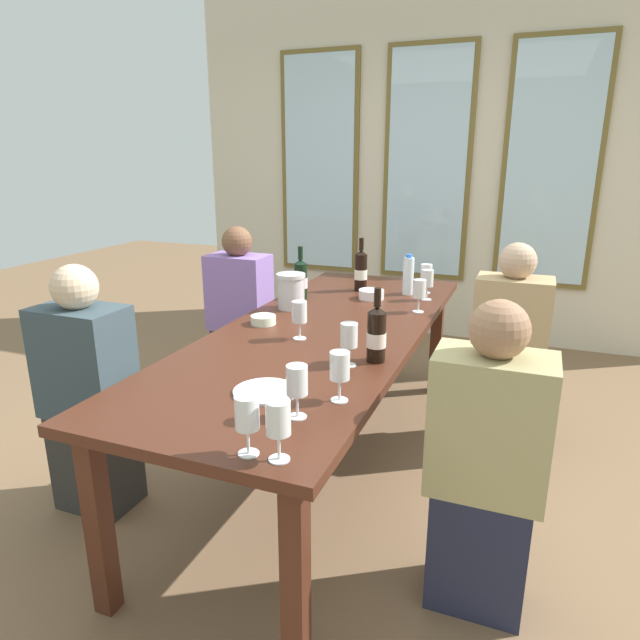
{
  "coord_description": "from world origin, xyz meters",
  "views": [
    {
      "loc": [
        0.91,
        -2.35,
        1.53
      ],
      "look_at": [
        0.0,
        -0.03,
        0.79
      ],
      "focal_mm": 31.09,
      "sensor_mm": 36.0,
      "label": 1
    }
  ],
  "objects_px": {
    "seated_person_3": "(508,352)",
    "seated_person_2": "(240,317)",
    "wine_glass_0": "(426,273)",
    "wine_glass_3": "(299,314)",
    "wine_glass_4": "(349,337)",
    "seated_person_0": "(89,397)",
    "dining_table": "(322,342)",
    "seated_person_1": "(486,469)",
    "wine_bottle_1": "(376,334)",
    "tasting_bowl_0": "(371,294)",
    "wine_glass_6": "(297,383)",
    "wine_glass_7": "(247,414)",
    "tasting_bowl_1": "(263,320)",
    "wine_glass_1": "(278,419)",
    "wine_glass_8": "(340,367)",
    "water_bottle": "(408,276)",
    "wine_glass_5": "(427,279)",
    "white_plate_0": "(265,391)",
    "wine_glass_2": "(419,290)",
    "metal_pitcher": "(291,291)",
    "wine_bottle_2": "(361,270)",
    "wine_bottle_0": "(301,279)"
  },
  "relations": [
    {
      "from": "wine_glass_6",
      "to": "wine_glass_7",
      "type": "distance_m",
      "value": 0.26
    },
    {
      "from": "wine_glass_4",
      "to": "seated_person_1",
      "type": "distance_m",
      "value": 0.68
    },
    {
      "from": "wine_glass_7",
      "to": "wine_glass_6",
      "type": "bearing_deg",
      "value": 82.09
    },
    {
      "from": "wine_glass_4",
      "to": "seated_person_0",
      "type": "bearing_deg",
      "value": -167.34
    },
    {
      "from": "seated_person_2",
      "to": "metal_pitcher",
      "type": "bearing_deg",
      "value": -35.91
    },
    {
      "from": "wine_glass_3",
      "to": "wine_glass_5",
      "type": "distance_m",
      "value": 0.99
    },
    {
      "from": "wine_bottle_1",
      "to": "wine_glass_3",
      "type": "relative_size",
      "value": 1.73
    },
    {
      "from": "tasting_bowl_0",
      "to": "wine_glass_6",
      "type": "relative_size",
      "value": 0.83
    },
    {
      "from": "wine_glass_4",
      "to": "seated_person_2",
      "type": "height_order",
      "value": "seated_person_2"
    },
    {
      "from": "wine_glass_3",
      "to": "seated_person_2",
      "type": "height_order",
      "value": "seated_person_2"
    },
    {
      "from": "wine_glass_6",
      "to": "wine_glass_0",
      "type": "bearing_deg",
      "value": 88.21
    },
    {
      "from": "water_bottle",
      "to": "wine_bottle_2",
      "type": "bearing_deg",
      "value": -178.83
    },
    {
      "from": "seated_person_3",
      "to": "seated_person_2",
      "type": "bearing_deg",
      "value": 177.89
    },
    {
      "from": "white_plate_0",
      "to": "tasting_bowl_0",
      "type": "height_order",
      "value": "tasting_bowl_0"
    },
    {
      "from": "wine_glass_2",
      "to": "wine_glass_3",
      "type": "xyz_separation_m",
      "value": [
        -0.41,
        -0.63,
        -0.0
      ]
    },
    {
      "from": "tasting_bowl_1",
      "to": "seated_person_1",
      "type": "bearing_deg",
      "value": -27.53
    },
    {
      "from": "wine_glass_6",
      "to": "water_bottle",
      "type": "bearing_deg",
      "value": 91.21
    },
    {
      "from": "tasting_bowl_1",
      "to": "wine_glass_5",
      "type": "height_order",
      "value": "wine_glass_5"
    },
    {
      "from": "white_plate_0",
      "to": "wine_glass_0",
      "type": "relative_size",
      "value": 1.3
    },
    {
      "from": "wine_glass_0",
      "to": "wine_glass_2",
      "type": "xyz_separation_m",
      "value": [
        0.05,
        -0.43,
        -0.0
      ]
    },
    {
      "from": "wine_bottle_2",
      "to": "wine_glass_0",
      "type": "height_order",
      "value": "wine_bottle_2"
    },
    {
      "from": "wine_glass_5",
      "to": "metal_pitcher",
      "type": "bearing_deg",
      "value": -145.1
    },
    {
      "from": "wine_glass_5",
      "to": "seated_person_2",
      "type": "distance_m",
      "value": 1.23
    },
    {
      "from": "wine_glass_1",
      "to": "wine_glass_2",
      "type": "bearing_deg",
      "value": 88.33
    },
    {
      "from": "wine_glass_6",
      "to": "wine_glass_7",
      "type": "height_order",
      "value": "same"
    },
    {
      "from": "wine_glass_0",
      "to": "wine_bottle_2",
      "type": "bearing_deg",
      "value": -168.29
    },
    {
      "from": "water_bottle",
      "to": "seated_person_0",
      "type": "distance_m",
      "value": 1.84
    },
    {
      "from": "tasting_bowl_0",
      "to": "seated_person_3",
      "type": "relative_size",
      "value": 0.13
    },
    {
      "from": "tasting_bowl_1",
      "to": "wine_bottle_1",
      "type": "bearing_deg",
      "value": -23.96
    },
    {
      "from": "seated_person_2",
      "to": "tasting_bowl_1",
      "type": "bearing_deg",
      "value": -52.84
    },
    {
      "from": "wine_glass_5",
      "to": "white_plate_0",
      "type": "bearing_deg",
      "value": -100.39
    },
    {
      "from": "tasting_bowl_0",
      "to": "seated_person_1",
      "type": "relative_size",
      "value": 0.13
    },
    {
      "from": "tasting_bowl_0",
      "to": "seated_person_1",
      "type": "xyz_separation_m",
      "value": [
        0.77,
        -1.25,
        -0.24
      ]
    },
    {
      "from": "wine_bottle_0",
      "to": "seated_person_2",
      "type": "bearing_deg",
      "value": 161.34
    },
    {
      "from": "wine_bottle_0",
      "to": "wine_glass_4",
      "type": "height_order",
      "value": "wine_bottle_0"
    },
    {
      "from": "wine_bottle_1",
      "to": "seated_person_3",
      "type": "height_order",
      "value": "seated_person_3"
    },
    {
      "from": "wine_glass_4",
      "to": "wine_glass_7",
      "type": "relative_size",
      "value": 1.0
    },
    {
      "from": "water_bottle",
      "to": "seated_person_1",
      "type": "xyz_separation_m",
      "value": [
        0.6,
        -1.43,
        -0.33
      ]
    },
    {
      "from": "wine_bottle_1",
      "to": "tasting_bowl_0",
      "type": "relative_size",
      "value": 2.09
    },
    {
      "from": "wine_glass_8",
      "to": "white_plate_0",
      "type": "bearing_deg",
      "value": -173.07
    },
    {
      "from": "dining_table",
      "to": "wine_glass_8",
      "type": "xyz_separation_m",
      "value": [
        0.35,
        -0.73,
        0.19
      ]
    },
    {
      "from": "wine_glass_2",
      "to": "water_bottle",
      "type": "bearing_deg",
      "value": 111.13
    },
    {
      "from": "tasting_bowl_1",
      "to": "wine_glass_1",
      "type": "distance_m",
      "value": 1.27
    },
    {
      "from": "dining_table",
      "to": "seated_person_1",
      "type": "relative_size",
      "value": 2.24
    },
    {
      "from": "wine_glass_2",
      "to": "wine_glass_5",
      "type": "height_order",
      "value": "same"
    },
    {
      "from": "wine_glass_0",
      "to": "wine_glass_3",
      "type": "bearing_deg",
      "value": -108.56
    },
    {
      "from": "wine_glass_2",
      "to": "seated_person_3",
      "type": "distance_m",
      "value": 0.59
    },
    {
      "from": "dining_table",
      "to": "seated_person_1",
      "type": "bearing_deg",
      "value": -37.06
    },
    {
      "from": "water_bottle",
      "to": "wine_bottle_1",
      "type": "bearing_deg",
      "value": -83.52
    },
    {
      "from": "seated_person_3",
      "to": "metal_pitcher",
      "type": "bearing_deg",
      "value": -163.37
    }
  ]
}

